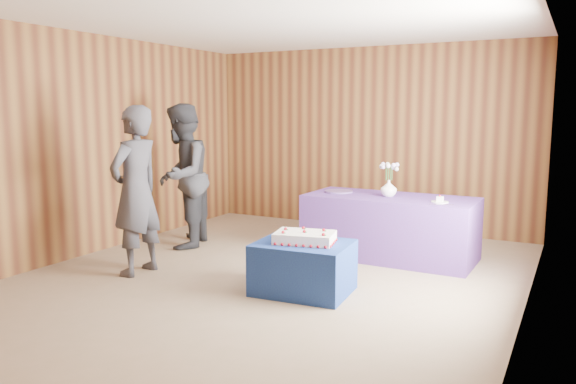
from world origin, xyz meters
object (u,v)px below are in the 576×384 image
Objects in this scene: guest_left at (136,191)px; vase at (389,188)px; serving_table at (390,227)px; cake_table at (303,267)px; sheet_cake at (305,237)px; guest_right at (182,176)px.

vase is at bearing 131.75° from guest_left.
guest_left is at bearing -138.17° from serving_table.
guest_left is at bearing -176.76° from cake_table.
serving_table is 3.04× the size of sheet_cake.
guest_left reaches higher than vase.
guest_right reaches higher than cake_table.
cake_table is 0.48× the size of guest_right.
cake_table is at bearing -100.56° from serving_table.
guest_right is at bearing 144.85° from sheet_cake.
cake_table is 0.30m from sheet_cake.
vase is (0.33, 1.65, 0.60)m from cake_table.
serving_table is 1.09× the size of guest_left.
guest_right reaches higher than sheet_cake.
serving_table is 2.71m from guest_right.
vase is 0.11× the size of guest_left.
cake_table is 4.52× the size of vase.
vase is (0.31, 1.65, 0.30)m from sheet_cake.
cake_table is at bearing -164.84° from sheet_cake.
vase reaches higher than sheet_cake.
vase is (-0.02, -0.01, 0.47)m from serving_table.
vase reaches higher than serving_table.
guest_right is at bearing -164.56° from vase.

